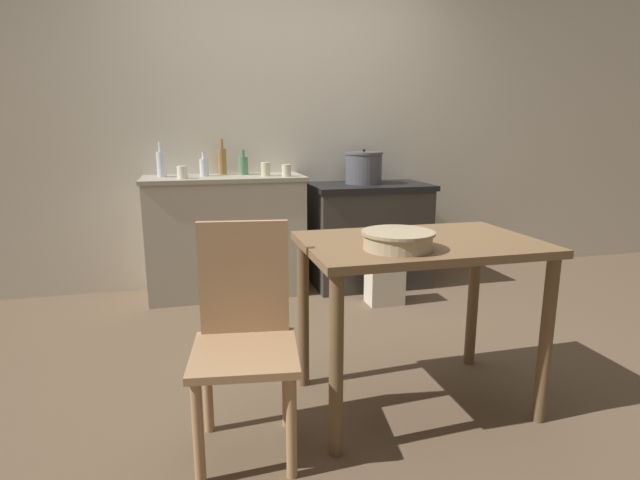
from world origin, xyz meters
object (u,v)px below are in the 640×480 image
stove (368,234)px  flour_sack (385,278)px  chair (245,333)px  stock_pot (364,168)px  cup_center (266,169)px  cup_mid_right (286,170)px  bottle_center_left (243,165)px  mixing_bowl_large (398,239)px  bottle_far_left (161,163)px  cup_center_right (182,172)px  bottle_left (204,167)px  bottle_mid_left (222,161)px  work_table (419,268)px

stove → flour_sack: (-0.05, -0.50, -0.23)m
chair → flour_sack: size_ratio=2.37×
chair → stock_pot: stock_pot is taller
cup_center → cup_mid_right: bearing=-22.2°
chair → bottle_center_left: bearing=91.4°
flour_sack → cup_mid_right: cup_mid_right is taller
stock_pot → cup_center: stock_pot is taller
stock_pot → mixing_bowl_large: stock_pot is taller
mixing_bowl_large → bottle_far_left: size_ratio=1.16×
stove → cup_mid_right: 0.88m
stove → mixing_bowl_large: mixing_bowl_large is taller
cup_center_right → cup_mid_right: size_ratio=1.02×
bottle_left → cup_center: size_ratio=1.74×
bottle_mid_left → cup_mid_right: bottle_mid_left is taller
bottle_left → cup_mid_right: size_ratio=2.01×
cup_center_right → bottle_far_left: bearing=128.9°
flour_sack → bottle_left: (-1.23, 0.59, 0.79)m
work_table → chair: bearing=-171.8°
chair → cup_center: (0.37, 1.90, 0.49)m
mixing_bowl_large → bottle_mid_left: size_ratio=1.09×
stock_pot → bottle_far_left: size_ratio=1.18×
mixing_bowl_large → chair: bearing=178.0°
cup_center → stock_pot: bearing=3.1°
chair → mixing_bowl_large: (0.62, -0.02, 0.35)m
bottle_mid_left → mixing_bowl_large: bearing=-75.5°
mixing_bowl_large → flour_sack: bearing=69.6°
bottle_far_left → cup_center: 0.76m
chair → cup_center: bearing=86.5°
mixing_bowl_large → stock_pot: bearing=74.6°
work_table → cup_center_right: 2.03m
bottle_left → cup_mid_right: bearing=-16.6°
bottle_far_left → cup_center: bottle_far_left is taller
flour_sack → cup_center: cup_center is taller
stove → bottle_center_left: size_ratio=5.01×
stove → bottle_far_left: 1.70m
bottle_far_left → bottle_left: bottle_far_left is taller
bottle_far_left → bottle_mid_left: size_ratio=0.94×
stove → chair: (-1.21, -1.92, 0.06)m
stock_pot → cup_center_right: (-1.39, -0.10, 0.00)m
stock_pot → mixing_bowl_large: 2.04m
stock_pot → bottle_center_left: (-0.94, 0.12, 0.03)m
work_table → stock_pot: bearing=78.3°
mixing_bowl_large → bottle_left: 2.16m
stove → flour_sack: bearing=-95.2°
cup_center_right → cup_mid_right: bearing=-0.3°
mixing_bowl_large → bottle_far_left: (-1.00, 2.05, 0.19)m
stove → cup_center_right: (-1.44, -0.08, 0.54)m
cup_mid_right → bottle_center_left: bearing=142.5°
work_table → mixing_bowl_large: mixing_bowl_large is taller
bottle_left → bottle_mid_left: bottle_mid_left is taller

